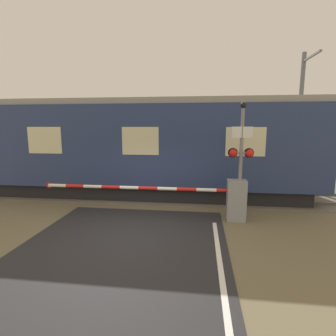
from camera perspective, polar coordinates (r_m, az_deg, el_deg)
The scene contains 6 objects.
ground_plane at distance 7.89m, azimuth -7.75°, elevation -13.68°, with size 80.00×80.00×0.00m, color #6B6047.
track_bed at distance 11.73m, azimuth -2.54°, elevation -5.76°, with size 36.00×3.20×0.13m.
train at distance 11.44m, azimuth -4.36°, elevation 4.42°, with size 14.06×2.93×4.11m.
crossing_barrier at distance 8.73m, azimuth 10.81°, elevation -6.41°, with size 6.85×0.44×1.34m.
signal_post at distance 8.46m, azimuth 15.62°, elevation 2.68°, with size 0.79×0.26×3.76m.
catenary_pole at distance 14.43m, azimuth 26.73°, elevation 9.54°, with size 0.20×1.90×6.45m.
Camera 1 is at (1.92, -7.01, 3.06)m, focal length 28.00 mm.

